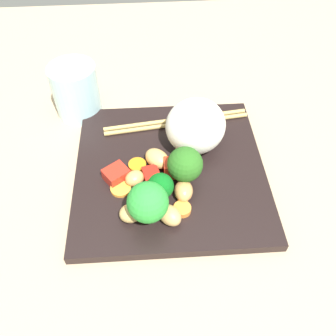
% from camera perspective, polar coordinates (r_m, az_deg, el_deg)
% --- Properties ---
extents(ground_plane, '(1.10, 1.10, 0.02)m').
position_cam_1_polar(ground_plane, '(0.53, 0.31, -1.55)').
color(ground_plane, tan).
extents(square_plate, '(0.27, 0.27, 0.01)m').
position_cam_1_polar(square_plate, '(0.52, 0.32, -0.36)').
color(square_plate, black).
rests_on(square_plate, ground_plane).
extents(rice_mound, '(0.12, 0.12, 0.08)m').
position_cam_1_polar(rice_mound, '(0.52, 4.41, 6.71)').
color(rice_mound, white).
rests_on(rice_mound, square_plate).
extents(broccoli_floret_0, '(0.03, 0.03, 0.05)m').
position_cam_1_polar(broccoli_floret_0, '(0.45, -1.21, -3.07)').
color(broccoli_floret_0, '#69A944').
rests_on(broccoli_floret_0, square_plate).
extents(broccoli_floret_1, '(0.05, 0.05, 0.06)m').
position_cam_1_polar(broccoli_floret_1, '(0.47, 2.74, 0.53)').
color(broccoli_floret_1, '#619048').
rests_on(broccoli_floret_1, square_plate).
extents(broccoli_floret_2, '(0.05, 0.05, 0.07)m').
position_cam_1_polar(broccoli_floret_2, '(0.43, -3.24, -5.52)').
color(broccoli_floret_2, '#7BB14E').
rests_on(broccoli_floret_2, square_plate).
extents(carrot_slice_0, '(0.03, 0.03, 0.01)m').
position_cam_1_polar(carrot_slice_0, '(0.48, -5.02, -4.90)').
color(carrot_slice_0, orange).
rests_on(carrot_slice_0, square_plate).
extents(carrot_slice_1, '(0.03, 0.03, 0.01)m').
position_cam_1_polar(carrot_slice_1, '(0.46, 2.27, -6.56)').
color(carrot_slice_1, orange).
rests_on(carrot_slice_1, square_plate).
extents(carrot_slice_2, '(0.04, 0.04, 0.00)m').
position_cam_1_polar(carrot_slice_2, '(0.49, -7.55, -3.26)').
color(carrot_slice_2, '#F29A35').
rests_on(carrot_slice_2, square_plate).
extents(carrot_slice_3, '(0.04, 0.04, 0.01)m').
position_cam_1_polar(carrot_slice_3, '(0.51, -4.92, 0.48)').
color(carrot_slice_3, orange).
rests_on(carrot_slice_3, square_plate).
extents(pepper_chunk_0, '(0.03, 0.03, 0.02)m').
position_cam_1_polar(pepper_chunk_0, '(0.49, -2.63, -1.30)').
color(pepper_chunk_0, red).
rests_on(pepper_chunk_0, square_plate).
extents(pepper_chunk_1, '(0.04, 0.04, 0.02)m').
position_cam_1_polar(pepper_chunk_1, '(0.50, -8.26, -1.03)').
color(pepper_chunk_1, red).
rests_on(pepper_chunk_1, square_plate).
extents(pepper_chunk_2, '(0.02, 0.02, 0.02)m').
position_cam_1_polar(pepper_chunk_2, '(0.50, 0.39, 0.00)').
color(pepper_chunk_2, red).
rests_on(pepper_chunk_2, square_plate).
extents(chicken_piece_0, '(0.04, 0.04, 0.02)m').
position_cam_1_polar(chicken_piece_0, '(0.45, 0.28, -7.53)').
color(chicken_piece_0, tan).
rests_on(chicken_piece_0, square_plate).
extents(chicken_piece_1, '(0.05, 0.05, 0.02)m').
position_cam_1_polar(chicken_piece_1, '(0.51, -1.73, 1.51)').
color(chicken_piece_1, tan).
rests_on(chicken_piece_1, square_plate).
extents(chicken_piece_2, '(0.03, 0.03, 0.02)m').
position_cam_1_polar(chicken_piece_2, '(0.45, -6.01, -7.20)').
color(chicken_piece_2, tan).
rests_on(chicken_piece_2, square_plate).
extents(chicken_piece_3, '(0.03, 0.03, 0.02)m').
position_cam_1_polar(chicken_piece_3, '(0.49, -5.34, -1.63)').
color(chicken_piece_3, tan).
rests_on(chicken_piece_3, square_plate).
extents(chicken_piece_4, '(0.03, 0.03, 0.02)m').
position_cam_1_polar(chicken_piece_4, '(0.47, 2.51, -3.64)').
color(chicken_piece_4, tan).
rests_on(chicken_piece_4, square_plate).
extents(chopstick_pair, '(0.05, 0.23, 0.01)m').
position_cam_1_polar(chopstick_pair, '(0.58, 1.34, 7.35)').
color(chopstick_pair, tan).
rests_on(chopstick_pair, square_plate).
extents(drinking_glass, '(0.07, 0.07, 0.09)m').
position_cam_1_polar(drinking_glass, '(0.61, -14.46, 11.82)').
color(drinking_glass, '#AEDCE6').
rests_on(drinking_glass, ground_plane).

